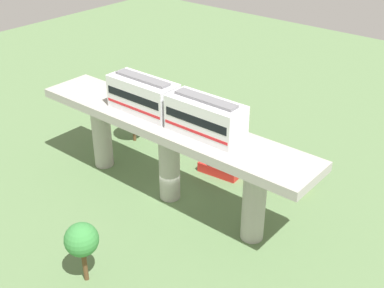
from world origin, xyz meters
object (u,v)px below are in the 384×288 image
object	(u,v)px
parked_car_yellow	(284,176)
tree_mid_lot	(82,240)
train	(173,106)
parked_car_orange	(209,130)
parked_car_red	(220,167)
tree_near_viaduct	(133,109)

from	to	relation	value
parked_car_yellow	tree_mid_lot	xyz separation A→B (m)	(20.79, -4.56, 2.96)
train	parked_car_orange	bearing A→B (deg)	-155.91
tree_mid_lot	parked_car_orange	bearing A→B (deg)	-163.47
parked_car_red	tree_mid_lot	size ratio (longest dim) A/B	0.87
train	tree_near_viaduct	distance (m)	13.63
parked_car_orange	tree_near_viaduct	bearing A→B (deg)	-47.08
parked_car_yellow	tree_near_viaduct	world-z (taller)	tree_near_viaduct
tree_near_viaduct	parked_car_yellow	bearing A→B (deg)	100.21
train	tree_mid_lot	xyz separation A→B (m)	(11.98, 1.78, -5.76)
parked_car_red	tree_near_viaduct	size ratio (longest dim) A/B	0.80
train	tree_near_viaduct	world-z (taller)	train
train	tree_near_viaduct	xyz separation A→B (m)	(-5.68, -11.03, -5.65)
train	tree_near_viaduct	bearing A→B (deg)	-117.26
parked_car_yellow	tree_near_viaduct	distance (m)	17.92
parked_car_red	parked_car_yellow	distance (m)	6.33
parked_car_orange	parked_car_yellow	world-z (taller)	same
train	parked_car_red	bearing A→B (deg)	174.85
train	tree_mid_lot	distance (m)	13.41
parked_car_red	parked_car_orange	world-z (taller)	same
parked_car_orange	tree_mid_lot	distance (m)	24.96
tree_mid_lot	train	bearing A→B (deg)	-171.54
parked_car_orange	parked_car_yellow	size ratio (longest dim) A/B	0.98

